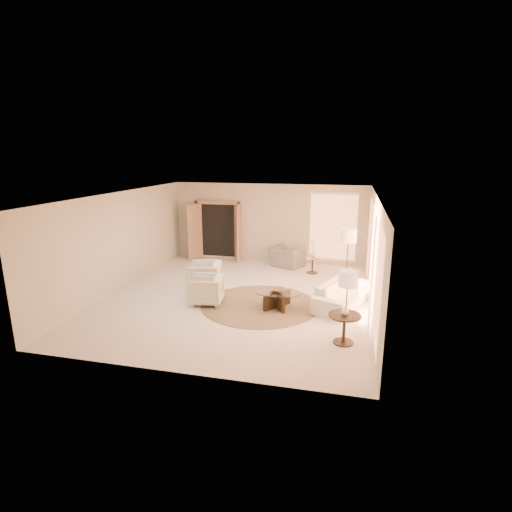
% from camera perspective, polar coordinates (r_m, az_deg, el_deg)
% --- Properties ---
extents(room, '(7.04, 8.04, 2.83)m').
position_cam_1_polar(room, '(10.65, -2.60, 1.15)').
color(room, silver).
rests_on(room, ground).
extents(windows_right, '(0.10, 6.40, 2.40)m').
position_cam_1_polar(windows_right, '(10.37, 16.21, -0.06)').
color(windows_right, '#EC935E').
rests_on(windows_right, room).
extents(window_back_corner, '(1.70, 0.10, 2.40)m').
position_cam_1_polar(window_back_corner, '(14.13, 10.95, 4.04)').
color(window_back_corner, '#EC935E').
rests_on(window_back_corner, room).
extents(curtains_right, '(0.06, 5.20, 2.60)m').
position_cam_1_polar(curtains_right, '(11.25, 15.76, 0.83)').
color(curtains_right, '#C8B385').
rests_on(curtains_right, room).
extents(french_doors, '(1.95, 0.66, 2.16)m').
position_cam_1_polar(french_doors, '(14.84, -5.57, 3.62)').
color(french_doors, tan).
rests_on(french_doors, room).
extents(area_rug, '(3.18, 3.18, 0.01)m').
position_cam_1_polar(area_rug, '(10.52, 0.56, -6.95)').
color(area_rug, '#433220').
rests_on(area_rug, room).
extents(sofa, '(1.61, 2.36, 0.64)m').
position_cam_1_polar(sofa, '(10.64, 12.46, -5.25)').
color(sofa, silver).
rests_on(sofa, room).
extents(armchair_left, '(0.96, 1.01, 0.90)m').
position_cam_1_polar(armchair_left, '(11.64, -7.36, -2.63)').
color(armchair_left, silver).
rests_on(armchair_left, room).
extents(armchair_right, '(0.86, 0.90, 0.83)m').
position_cam_1_polar(armchair_right, '(10.57, -7.13, -4.61)').
color(armchair_right, silver).
rests_on(armchair_right, room).
extents(accent_chair, '(1.23, 1.05, 0.91)m').
position_cam_1_polar(accent_chair, '(13.90, 4.45, 0.32)').
color(accent_chair, gray).
rests_on(accent_chair, room).
extents(coffee_table, '(1.22, 1.22, 0.43)m').
position_cam_1_polar(coffee_table, '(10.25, 3.04, -5.97)').
color(coffee_table, black).
rests_on(coffee_table, room).
extents(end_table, '(0.67, 0.67, 0.64)m').
position_cam_1_polar(end_table, '(8.56, 12.50, -9.42)').
color(end_table, black).
rests_on(end_table, room).
extents(side_table, '(0.47, 0.47, 0.55)m').
position_cam_1_polar(side_table, '(13.27, 8.06, -1.04)').
color(side_table, '#2E251A').
rests_on(side_table, room).
extents(floor_lamp_near, '(0.44, 0.44, 1.83)m').
position_cam_1_polar(floor_lamp_near, '(11.34, 13.07, 2.46)').
color(floor_lamp_near, '#2E251A').
rests_on(floor_lamp_near, room).
extents(floor_lamp_far, '(0.38, 0.38, 1.56)m').
position_cam_1_polar(floor_lamp_far, '(8.27, 12.97, -3.67)').
color(floor_lamp_far, '#2E251A').
rests_on(floor_lamp_far, room).
extents(bowl, '(0.38, 0.38, 0.09)m').
position_cam_1_polar(bowl, '(10.18, 3.05, -4.89)').
color(bowl, brown).
rests_on(bowl, coffee_table).
extents(end_vase, '(0.19, 0.19, 0.17)m').
position_cam_1_polar(end_vase, '(8.45, 12.60, -7.67)').
color(end_vase, white).
rests_on(end_vase, end_table).
extents(side_vase, '(0.24, 0.24, 0.25)m').
position_cam_1_polar(side_vase, '(13.18, 8.12, 0.37)').
color(side_vase, white).
rests_on(side_vase, side_table).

